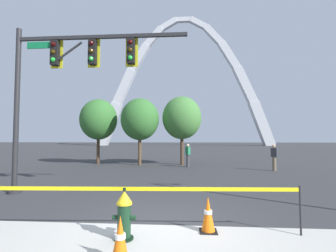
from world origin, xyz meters
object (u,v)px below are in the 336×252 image
(traffic_cone_by_hydrant, at_px, (208,215))
(traffic_signal_gantry, at_px, (64,74))
(pedestrian_walking_left, at_px, (274,157))
(pedestrian_standing_center, at_px, (188,155))
(fire_hydrant, at_px, (124,215))
(monument_arch, at_px, (184,87))
(traffic_cone_mid_sidewalk, at_px, (120,240))

(traffic_cone_by_hydrant, distance_m, traffic_signal_gantry, 7.00)
(pedestrian_walking_left, xyz_separation_m, pedestrian_standing_center, (-5.19, 1.64, 0.00))
(fire_hydrant, xyz_separation_m, traffic_cone_by_hydrant, (1.65, 0.50, -0.11))
(pedestrian_standing_center, bearing_deg, traffic_signal_gantry, -117.80)
(traffic_cone_by_hydrant, height_order, monument_arch, monument_arch)
(traffic_cone_by_hydrant, bearing_deg, pedestrian_standing_center, 91.62)
(traffic_cone_mid_sidewalk, distance_m, monument_arch, 67.42)
(traffic_signal_gantry, bearing_deg, traffic_cone_mid_sidewalk, -53.82)
(pedestrian_standing_center, bearing_deg, fire_hydrant, -96.15)
(traffic_cone_by_hydrant, bearing_deg, traffic_signal_gantry, 146.60)
(fire_hydrant, relative_size, pedestrian_standing_center, 0.62)
(fire_hydrant, xyz_separation_m, pedestrian_standing_center, (1.32, 12.26, 0.35))
(traffic_cone_mid_sidewalk, xyz_separation_m, traffic_signal_gantry, (-3.35, 4.58, 3.91))
(fire_hydrant, height_order, pedestrian_standing_center, pedestrian_standing_center)
(pedestrian_walking_left, bearing_deg, fire_hydrant, -121.53)
(traffic_signal_gantry, bearing_deg, fire_hydrant, -49.19)
(traffic_cone_by_hydrant, distance_m, pedestrian_standing_center, 11.77)
(fire_hydrant, distance_m, pedestrian_standing_center, 12.33)
(traffic_signal_gantry, xyz_separation_m, pedestrian_walking_left, (9.71, 6.92, -3.45))
(fire_hydrant, height_order, traffic_cone_by_hydrant, fire_hydrant)
(traffic_cone_mid_sidewalk, relative_size, pedestrian_standing_center, 0.46)
(traffic_cone_by_hydrant, distance_m, monument_arch, 66.08)
(monument_arch, distance_m, pedestrian_walking_left, 56.50)
(pedestrian_standing_center, bearing_deg, monument_arch, 90.80)
(fire_hydrant, relative_size, traffic_cone_mid_sidewalk, 1.36)
(traffic_cone_by_hydrant, height_order, traffic_signal_gantry, traffic_signal_gantry)
(fire_hydrant, distance_m, monument_arch, 66.54)
(fire_hydrant, bearing_deg, traffic_signal_gantry, 130.81)
(traffic_cone_mid_sidewalk, xyz_separation_m, pedestrian_walking_left, (6.35, 11.51, 0.46))
(fire_hydrant, xyz_separation_m, monument_arch, (0.59, 64.57, 16.05))
(fire_hydrant, distance_m, pedestrian_walking_left, 12.46)
(monument_arch, bearing_deg, pedestrian_standing_center, -89.20)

